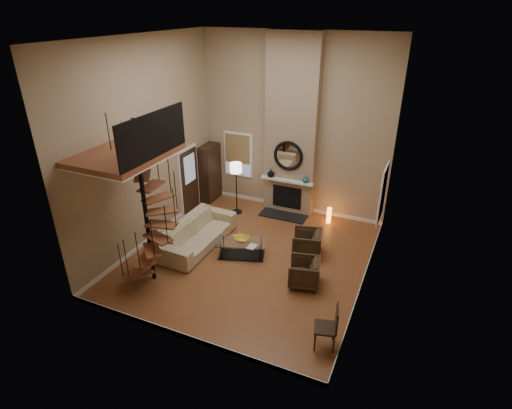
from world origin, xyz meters
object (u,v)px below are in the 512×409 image
at_px(armchair_far, 307,273).
at_px(accent_lamp, 329,215).
at_px(armchair_near, 309,243).
at_px(coffee_table, 241,247).
at_px(sofa, 198,232).
at_px(hutch, 210,173).
at_px(floor_lamp, 236,172).
at_px(side_chair, 330,325).

distance_m(armchair_far, accent_lamp, 3.30).
relative_size(armchair_near, coffee_table, 0.53).
bearing_deg(sofa, accent_lamp, -46.15).
relative_size(hutch, sofa, 0.74).
bearing_deg(floor_lamp, sofa, -92.66).
height_order(hutch, side_chair, hutch).
bearing_deg(side_chair, sofa, 152.65).
relative_size(armchair_near, side_chair, 0.81).
distance_m(sofa, armchair_far, 3.38).
height_order(sofa, accent_lamp, sofa).
bearing_deg(accent_lamp, coffee_table, -121.07).
xyz_separation_m(hutch, accent_lamp, (4.20, -0.06, -0.70)).
distance_m(hutch, side_chair, 7.49).
relative_size(floor_lamp, accent_lamp, 3.37).
height_order(floor_lamp, side_chair, floor_lamp).
bearing_deg(coffee_table, armchair_near, 25.61).
bearing_deg(coffee_table, sofa, 179.17).
bearing_deg(floor_lamp, armchair_far, -40.48).
bearing_deg(hutch, coffee_table, -48.23).
relative_size(sofa, armchair_near, 3.47).
xyz_separation_m(sofa, side_chair, (4.33, -2.24, 0.13)).
xyz_separation_m(sofa, accent_lamp, (3.02, 2.76, -0.15)).
distance_m(armchair_near, side_chair, 3.29).
relative_size(coffee_table, floor_lamp, 0.86).
bearing_deg(sofa, armchair_near, -74.09).
distance_m(sofa, armchair_near, 3.10).
bearing_deg(accent_lamp, floor_lamp, -169.77).
height_order(hutch, coffee_table, hutch).
relative_size(coffee_table, side_chair, 1.55).
height_order(armchair_near, coffee_table, armchair_near).
xyz_separation_m(hutch, armchair_near, (4.18, -2.04, -0.60)).
bearing_deg(hutch, side_chair, -42.53).
bearing_deg(side_chair, armchair_far, 120.10).
xyz_separation_m(armchair_far, accent_lamp, (-0.32, 3.29, -0.10)).
bearing_deg(coffee_table, side_chair, -36.69).
xyz_separation_m(armchair_near, floor_lamp, (-2.90, 1.46, 1.06)).
xyz_separation_m(coffee_table, accent_lamp, (1.67, 2.78, -0.03)).
bearing_deg(floor_lamp, hutch, 155.49).
bearing_deg(accent_lamp, side_chair, -75.35).
bearing_deg(accent_lamp, sofa, -137.64).
bearing_deg(armchair_near, coffee_table, -77.60).
bearing_deg(side_chair, armchair_near, 113.80).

